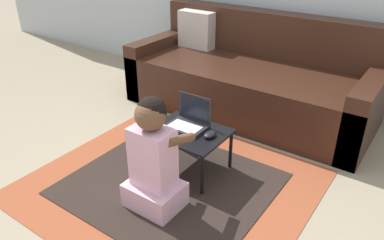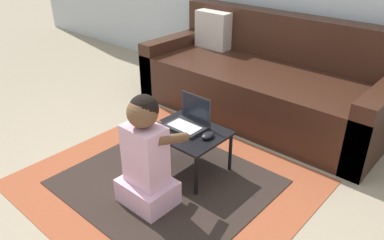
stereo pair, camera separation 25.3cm
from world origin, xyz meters
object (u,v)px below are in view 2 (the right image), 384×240
object	(u,v)px
laptop	(189,122)
computer_mouse	(208,135)
person_seated	(146,157)
laptop_desk	(188,135)
couch	(263,82)

from	to	relation	value
laptop	computer_mouse	distance (m)	0.20
person_seated	laptop	bearing A→B (deg)	100.64
laptop_desk	couch	bearing A→B (deg)	95.89
couch	computer_mouse	distance (m)	1.16
computer_mouse	person_seated	distance (m)	0.46
couch	laptop	bearing A→B (deg)	-85.59
couch	person_seated	world-z (taller)	couch
laptop_desk	computer_mouse	distance (m)	0.17
couch	person_seated	xyz separation A→B (m)	(0.17, -1.57, 0.04)
laptop	computer_mouse	bearing A→B (deg)	-7.66
laptop_desk	computer_mouse	bearing A→B (deg)	6.57
laptop	person_seated	size ratio (longest dim) A/B	0.36
couch	laptop	world-z (taller)	couch
couch	laptop_desk	distance (m)	1.15
couch	computer_mouse	xyz separation A→B (m)	(0.28, -1.12, 0.04)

